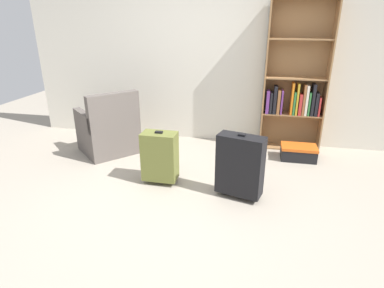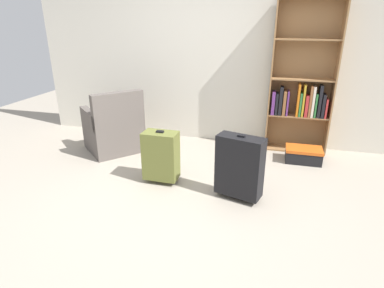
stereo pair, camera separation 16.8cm
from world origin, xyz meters
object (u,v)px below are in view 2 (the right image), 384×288
(armchair, at_px, (114,130))
(storage_box, at_px, (303,154))
(suitcase_olive, at_px, (161,156))
(bookshelf, at_px, (301,86))
(mug, at_px, (153,150))
(suitcase_black, at_px, (239,166))

(armchair, bearing_deg, storage_box, 5.82)
(armchair, xyz_separation_m, suitcase_olive, (0.98, -0.74, 0.01))
(bookshelf, distance_m, armchair, 2.69)
(bookshelf, xyz_separation_m, mug, (-1.95, -0.67, -0.89))
(mug, relative_size, suitcase_olive, 0.19)
(armchair, relative_size, suitcase_black, 1.38)
(bookshelf, height_order, storage_box, bookshelf)
(storage_box, height_order, suitcase_olive, suitcase_olive)
(mug, distance_m, suitcase_black, 1.64)
(bookshelf, height_order, suitcase_black, bookshelf)
(bookshelf, bearing_deg, storage_box, -76.54)
(mug, xyz_separation_m, suitcase_black, (1.32, -0.92, 0.32))
(bookshelf, distance_m, suitcase_olive, 2.20)
(mug, distance_m, suitcase_olive, 0.92)
(armchair, xyz_separation_m, suitcase_black, (1.89, -0.89, 0.06))
(suitcase_black, bearing_deg, suitcase_olive, 170.66)
(bookshelf, height_order, armchair, bookshelf)
(mug, bearing_deg, storage_box, 6.53)
(mug, xyz_separation_m, storage_box, (2.05, 0.24, 0.06))
(mug, bearing_deg, bookshelf, 18.90)
(mug, height_order, suitcase_black, suitcase_black)
(suitcase_olive, bearing_deg, bookshelf, 42.98)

